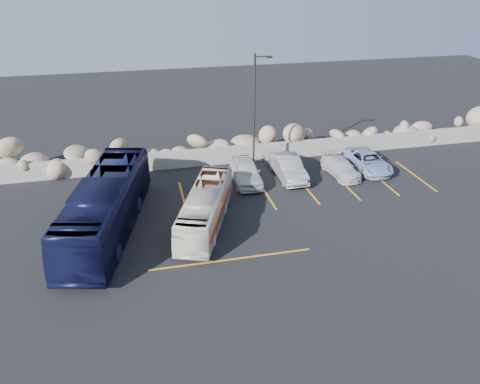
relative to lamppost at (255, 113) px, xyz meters
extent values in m
plane|color=black|center=(-2.56, -9.50, -4.30)|extent=(90.00, 90.00, 0.00)
cube|color=gray|center=(-2.56, 2.50, -3.70)|extent=(60.00, 0.40, 1.20)
cube|color=gold|center=(-5.06, -2.50, -4.29)|extent=(0.12, 5.00, 0.01)
cube|color=gold|center=(0.04, -2.50, -4.29)|extent=(0.12, 5.00, 0.01)
cube|color=gold|center=(2.74, -2.50, -4.29)|extent=(0.12, 5.00, 0.01)
cube|color=gold|center=(5.34, -2.50, -4.29)|extent=(0.12, 5.00, 0.01)
cube|color=gold|center=(7.94, -2.50, -4.29)|extent=(0.12, 5.00, 0.01)
cube|color=gold|center=(10.54, -2.50, -4.29)|extent=(0.12, 5.00, 0.01)
cube|color=gold|center=(-3.56, -9.30, -4.29)|extent=(8.00, 0.12, 0.01)
cylinder|color=#2C2A27|center=(-0.06, 0.00, -0.30)|extent=(0.14, 0.14, 8.00)
cylinder|color=#2C2A27|center=(0.39, 0.00, 3.50)|extent=(0.90, 0.08, 0.08)
cube|color=#2C2A27|center=(0.84, 0.00, 3.45)|extent=(0.35, 0.18, 0.12)
imported|color=silver|center=(-4.20, -5.73, -3.24)|extent=(4.31, 7.68, 2.10)
imported|color=black|center=(-9.34, -5.18, -2.78)|extent=(4.97, 11.15, 3.03)
imported|color=silver|center=(-0.78, -0.84, -3.57)|extent=(1.95, 4.37, 1.46)
imported|color=#9FA0A4|center=(2.10, -0.83, -3.58)|extent=(1.54, 4.37, 1.44)
imported|color=silver|center=(5.64, -1.26, -3.75)|extent=(1.80, 3.86, 1.09)
imported|color=#91A8CE|center=(7.84, -0.80, -3.67)|extent=(2.12, 4.50, 1.24)
camera|label=1|loc=(-7.37, -27.71, 8.75)|focal=35.00mm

